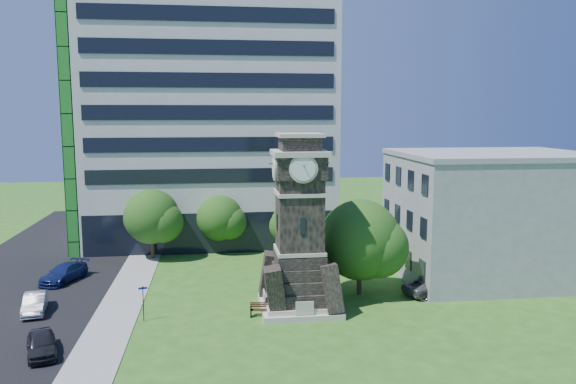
{
  "coord_description": "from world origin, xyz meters",
  "views": [
    {
      "loc": [
        -2.59,
        -35.31,
        13.59
      ],
      "look_at": [
        2.9,
        7.36,
        7.5
      ],
      "focal_mm": 35.0,
      "sensor_mm": 36.0,
      "label": 1
    }
  ],
  "objects": [
    {
      "name": "office_tall",
      "position": [
        -3.2,
        25.84,
        14.22
      ],
      "size": [
        26.2,
        15.11,
        28.6
      ],
      "color": "silver",
      "rests_on": "ground"
    },
    {
      "name": "tree_nc",
      "position": [
        -2.28,
        18.71,
        3.35
      ],
      "size": [
        4.97,
        4.52,
        5.75
      ],
      "rotation": [
        0.0,
        0.0,
        0.38
      ],
      "color": "#332114",
      "rests_on": "ground"
    },
    {
      "name": "office_low",
      "position": [
        19.97,
        8.0,
        5.21
      ],
      "size": [
        15.2,
        12.2,
        10.4
      ],
      "color": "#9EA1A3",
      "rests_on": "ground"
    },
    {
      "name": "tree_nw",
      "position": [
        -8.57,
        17.19,
        3.86
      ],
      "size": [
        5.64,
        5.13,
        6.59
      ],
      "rotation": [
        0.0,
        0.0,
        -0.42
      ],
      "color": "#332114",
      "rests_on": "ground"
    },
    {
      "name": "park_bench",
      "position": [
        0.4,
        0.88,
        0.49
      ],
      "size": [
        1.8,
        0.48,
        0.93
      ],
      "rotation": [
        0.0,
        0.0,
        -0.15
      ],
      "color": "black",
      "rests_on": "ground"
    },
    {
      "name": "tree_ne",
      "position": [
        4.17,
        13.57,
        3.55
      ],
      "size": [
        4.32,
        3.93,
        5.66
      ],
      "rotation": [
        0.0,
        0.0,
        0.34
      ],
      "color": "#332114",
      "rests_on": "ground"
    },
    {
      "name": "car_street_mid",
      "position": [
        -15.1,
        3.58,
        0.65
      ],
      "size": [
        2.07,
        4.12,
        1.3
      ],
      "primitive_type": "imported",
      "rotation": [
        0.0,
        0.0,
        0.19
      ],
      "color": "#9EA2A6",
      "rests_on": "ground"
    },
    {
      "name": "sidewalk",
      "position": [
        -9.5,
        5.0,
        0.03
      ],
      "size": [
        3.0,
        70.0,
        0.06
      ],
      "primitive_type": "cube",
      "color": "gray",
      "rests_on": "ground"
    },
    {
      "name": "car_east_lot",
      "position": [
        13.39,
        3.76,
        0.63
      ],
      "size": [
        4.98,
        3.46,
        1.26
      ],
      "primitive_type": "imported",
      "rotation": [
        0.0,
        0.0,
        1.9
      ],
      "color": "#525357",
      "rests_on": "ground"
    },
    {
      "name": "street_sign",
      "position": [
        -7.5,
        1.01,
        1.48
      ],
      "size": [
        0.57,
        0.06,
        2.36
      ],
      "rotation": [
        0.0,
        0.0,
        0.22
      ],
      "color": "black",
      "rests_on": "ground"
    },
    {
      "name": "car_street_north",
      "position": [
        -15.01,
        10.75,
        0.69
      ],
      "size": [
        3.54,
        5.15,
        1.38
      ],
      "primitive_type": "imported",
      "rotation": [
        0.0,
        0.0,
        -0.37
      ],
      "color": "navy",
      "rests_on": "ground"
    },
    {
      "name": "clock_tower",
      "position": [
        3.0,
        2.0,
        5.28
      ],
      "size": [
        5.4,
        5.4,
        12.22
      ],
      "color": "beige",
      "rests_on": "ground"
    },
    {
      "name": "ground",
      "position": [
        0.0,
        0.0,
        0.0
      ],
      "size": [
        160.0,
        160.0,
        0.0
      ],
      "primitive_type": "plane",
      "color": "#2D5819",
      "rests_on": "ground"
    },
    {
      "name": "car_street_south",
      "position": [
        -12.58,
        -3.62,
        0.65
      ],
      "size": [
        2.65,
        4.12,
        1.31
      ],
      "primitive_type": "imported",
      "rotation": [
        0.0,
        0.0,
        0.31
      ],
      "color": "black",
      "rests_on": "ground"
    },
    {
      "name": "tree_east",
      "position": [
        8.04,
        4.55,
        4.04
      ],
      "size": [
        6.66,
        6.05,
        7.23
      ],
      "rotation": [
        0.0,
        0.0,
        -0.25
      ],
      "color": "#332114",
      "rests_on": "ground"
    }
  ]
}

